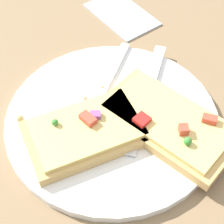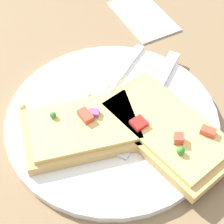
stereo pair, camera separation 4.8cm
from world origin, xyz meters
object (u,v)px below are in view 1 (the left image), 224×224
object	(u,v)px
pizza_slice_corner	(168,122)
plate	(112,120)
fork	(99,96)
napkin	(122,14)
pizza_slice_main	(87,132)
knife	(149,87)

from	to	relation	value
pizza_slice_corner	plate	bearing A→B (deg)	28.07
fork	napkin	size ratio (longest dim) A/B	1.44
pizza_slice_main	pizza_slice_corner	xyz separation A→B (m)	(0.05, 0.09, 0.00)
pizza_slice_main	pizza_slice_corner	bearing A→B (deg)	164.19
plate	fork	bearing A→B (deg)	169.65
pizza_slice_corner	pizza_slice_main	bearing A→B (deg)	49.11
knife	plate	bearing A→B (deg)	-28.60
fork	pizza_slice_main	distance (m)	0.07
plate	fork	size ratio (longest dim) A/B	1.55
pizza_slice_main	napkin	xyz separation A→B (m)	(-0.18, 0.20, -0.02)
knife	pizza_slice_corner	size ratio (longest dim) A/B	0.90
plate	pizza_slice_main	xyz separation A→B (m)	(0.01, -0.04, 0.02)
pizza_slice_corner	napkin	xyz separation A→B (m)	(-0.23, 0.11, -0.02)
plate	knife	xyz separation A→B (m)	(-0.01, 0.07, 0.01)
knife	pizza_slice_main	world-z (taller)	pizza_slice_main
fork	napkin	distance (m)	0.20
fork	pizza_slice_main	xyz separation A→B (m)	(0.04, -0.05, 0.01)
knife	pizza_slice_corner	distance (m)	0.07
fork	pizza_slice_corner	distance (m)	0.10
plate	pizza_slice_main	distance (m)	0.05
plate	pizza_slice_main	world-z (taller)	pizza_slice_main
fork	napkin	world-z (taller)	fork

